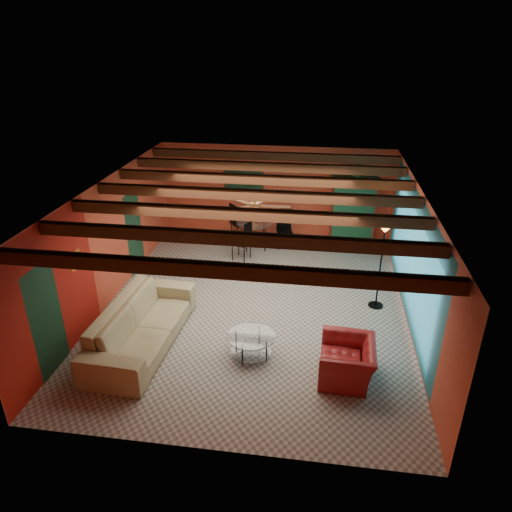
% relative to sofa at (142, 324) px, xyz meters
% --- Properties ---
extents(room, '(6.52, 8.01, 2.71)m').
position_rel_sofa_xyz_m(room, '(1.94, 1.75, 1.92)').
color(room, '#9B968B').
rests_on(room, ground).
extents(sofa, '(1.33, 3.07, 0.88)m').
position_rel_sofa_xyz_m(sofa, '(0.00, 0.00, 0.00)').
color(sofa, '#9A8C63').
rests_on(sofa, ground).
extents(armchair, '(0.97, 1.10, 0.69)m').
position_rel_sofa_xyz_m(armchair, '(3.86, -0.45, -0.09)').
color(armchair, maroon).
rests_on(armchair, ground).
extents(coffee_table, '(1.20, 1.20, 0.46)m').
position_rel_sofa_xyz_m(coffee_table, '(2.13, -0.09, -0.21)').
color(coffee_table, white).
rests_on(coffee_table, ground).
extents(dining_table, '(2.47, 2.47, 1.09)m').
position_rel_sofa_xyz_m(dining_table, '(1.49, 4.79, 0.10)').
color(dining_table, white).
rests_on(dining_table, ground).
extents(armoire, '(1.22, 0.84, 1.96)m').
position_rel_sofa_xyz_m(armoire, '(4.14, 5.34, 0.54)').
color(armoire, maroon).
rests_on(armoire, ground).
extents(floor_lamp, '(0.42, 0.42, 1.99)m').
position_rel_sofa_xyz_m(floor_lamp, '(4.59, 2.07, 0.56)').
color(floor_lamp, black).
rests_on(floor_lamp, ground).
extents(ceiling_fan, '(1.50, 1.50, 0.44)m').
position_rel_sofa_xyz_m(ceiling_fan, '(1.94, 1.64, 1.92)').
color(ceiling_fan, '#472614').
rests_on(ceiling_fan, ceiling).
extents(painting, '(1.05, 0.03, 0.65)m').
position_rel_sofa_xyz_m(painting, '(1.04, 5.60, 1.21)').
color(painting, black).
rests_on(painting, wall_back).
extents(potted_plant, '(0.49, 0.45, 0.45)m').
position_rel_sofa_xyz_m(potted_plant, '(4.14, 5.34, 1.74)').
color(potted_plant, '#26661E').
rests_on(potted_plant, armoire).
extents(vase, '(0.25, 0.25, 0.20)m').
position_rel_sofa_xyz_m(vase, '(1.49, 4.79, 0.75)').
color(vase, orange).
rests_on(vase, dining_table).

